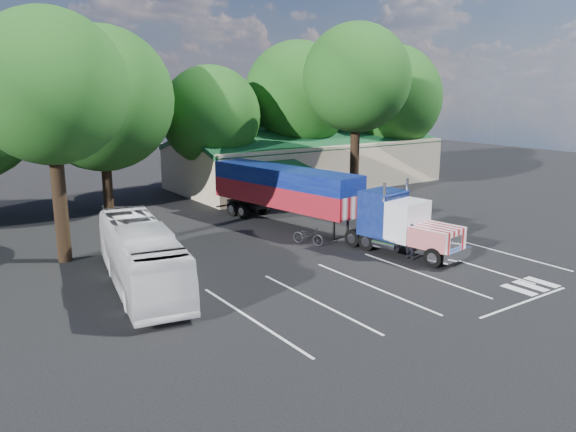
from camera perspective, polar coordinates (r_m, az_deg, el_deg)
ground at (r=30.31m, az=0.84°, el=-3.99°), size 120.00×120.00×0.00m
event_hall at (r=51.90m, az=1.78°, el=5.64°), size 24.20×14.12×5.55m
tree_row_c at (r=41.52m, az=-18.45°, el=11.22°), size 10.00×10.00×13.05m
tree_row_d at (r=46.13m, az=-7.88°, el=10.06°), size 8.00×8.00×10.60m
tree_row_e at (r=51.19m, az=1.02°, el=12.13°), size 9.60×9.60×12.90m
tree_row_f at (r=56.75m, az=10.16°, el=11.73°), size 10.40×10.40×13.00m
tree_near_left at (r=30.26m, az=-23.08°, el=11.91°), size 7.60×7.60×12.65m
tree_near_right at (r=42.82m, az=6.99°, el=13.72°), size 8.00×8.00×13.50m
semi_truck at (r=34.98m, az=2.38°, el=2.05°), size 5.35×18.83×3.92m
woman at (r=30.02m, az=12.36°, el=-2.54°), size 0.55×0.76×1.94m
bicycle at (r=32.24m, az=2.05°, el=-2.00°), size 1.43×2.07×1.03m
tour_bus at (r=26.04m, az=-14.68°, el=-3.95°), size 4.29×10.72×2.91m
silver_sedan at (r=47.02m, az=3.82°, el=2.96°), size 4.34×2.22×1.36m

